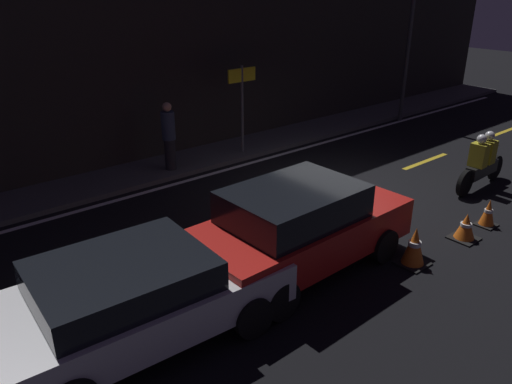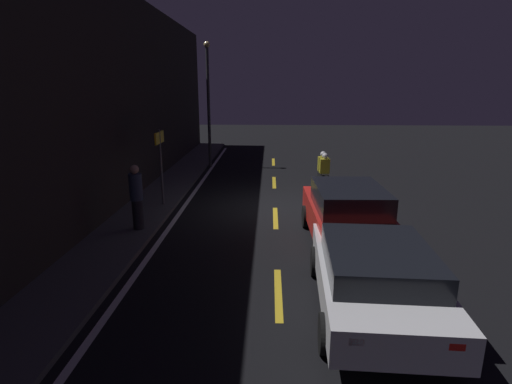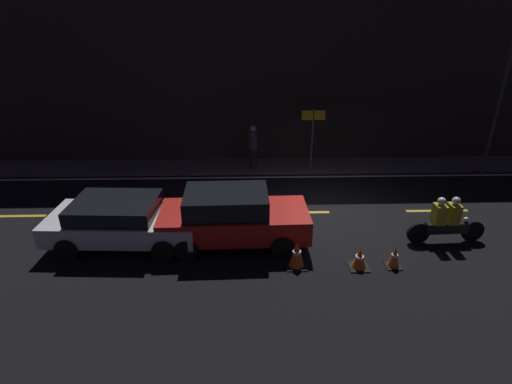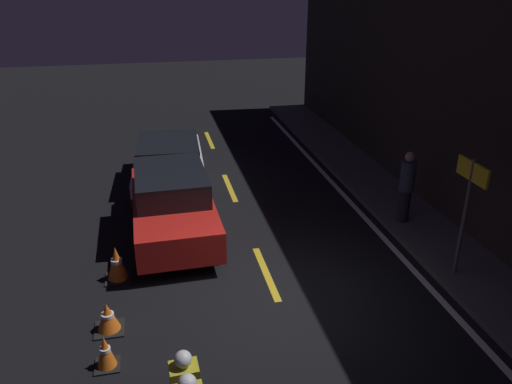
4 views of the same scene
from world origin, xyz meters
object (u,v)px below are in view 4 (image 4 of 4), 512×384
(traffic_cone_mid, at_px, (108,317))
(pedestrian, at_px, (406,186))
(traffic_cone_near, at_px, (117,264))
(taxi_red, at_px, (173,203))
(shop_sign, at_px, (469,195))
(sedan_white, at_px, (169,162))
(traffic_cone_far, at_px, (105,352))

(traffic_cone_mid, bearing_deg, pedestrian, 110.61)
(traffic_cone_near, bearing_deg, pedestrian, 98.24)
(traffic_cone_near, bearing_deg, taxi_red, 143.42)
(taxi_red, xyz_separation_m, shop_sign, (2.99, 5.34, 1.00))
(traffic_cone_near, xyz_separation_m, shop_sign, (1.35, 6.55, 1.45))
(pedestrian, distance_m, shop_sign, 2.44)
(sedan_white, bearing_deg, shop_sign, 44.18)
(traffic_cone_far, xyz_separation_m, pedestrian, (-3.41, 6.69, 0.73))
(taxi_red, distance_m, traffic_cone_far, 4.32)
(sedan_white, height_order, traffic_cone_far, sedan_white)
(traffic_cone_near, bearing_deg, sedan_white, 164.46)
(traffic_cone_mid, height_order, traffic_cone_far, traffic_cone_far)
(traffic_cone_near, relative_size, traffic_cone_mid, 1.34)
(sedan_white, xyz_separation_m, pedestrian, (3.68, 5.32, 0.31))
(taxi_red, relative_size, traffic_cone_far, 7.11)
(pedestrian, bearing_deg, traffic_cone_near, -81.76)
(traffic_cone_near, height_order, pedestrian, pedestrian)
(traffic_cone_near, relative_size, traffic_cone_far, 1.26)
(traffic_cone_far, bearing_deg, taxi_red, 162.38)
(traffic_cone_mid, height_order, shop_sign, shop_sign)
(traffic_cone_mid, distance_m, traffic_cone_far, 0.89)
(taxi_red, height_order, traffic_cone_mid, taxi_red)
(sedan_white, relative_size, traffic_cone_far, 7.25)
(traffic_cone_near, height_order, traffic_cone_far, traffic_cone_near)
(pedestrian, bearing_deg, shop_sign, -1.39)
(sedan_white, distance_m, traffic_cone_near, 4.82)
(traffic_cone_near, xyz_separation_m, traffic_cone_far, (2.45, -0.08, -0.07))
(sedan_white, height_order, traffic_cone_mid, sedan_white)
(taxi_red, height_order, traffic_cone_near, taxi_red)
(traffic_cone_far, bearing_deg, traffic_cone_mid, -179.17)
(traffic_cone_far, relative_size, shop_sign, 0.24)
(traffic_cone_near, distance_m, traffic_cone_far, 2.45)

